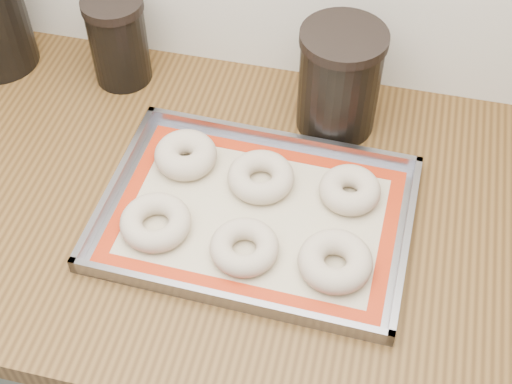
% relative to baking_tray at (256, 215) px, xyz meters
% --- Properties ---
extents(cabinet, '(3.00, 0.65, 0.86)m').
position_rel_baking_tray_xyz_m(cabinet, '(-0.17, 0.02, -0.48)').
color(cabinet, slate).
rests_on(cabinet, floor).
extents(countertop, '(3.06, 0.68, 0.04)m').
position_rel_baking_tray_xyz_m(countertop, '(-0.17, 0.02, -0.03)').
color(countertop, brown).
rests_on(countertop, cabinet).
extents(baking_tray, '(0.47, 0.34, 0.03)m').
position_rel_baking_tray_xyz_m(baking_tray, '(0.00, 0.00, 0.00)').
color(baking_tray, gray).
rests_on(baking_tray, countertop).
extents(baking_mat, '(0.43, 0.30, 0.00)m').
position_rel_baking_tray_xyz_m(baking_mat, '(0.00, 0.00, -0.00)').
color(baking_mat, '#C6B793').
rests_on(baking_mat, baking_tray).
extents(bagel_front_left, '(0.12, 0.12, 0.03)m').
position_rel_baking_tray_xyz_m(bagel_front_left, '(-0.14, -0.06, 0.01)').
color(bagel_front_left, '#BFAD94').
rests_on(bagel_front_left, baking_mat).
extents(bagel_front_mid, '(0.13, 0.13, 0.03)m').
position_rel_baking_tray_xyz_m(bagel_front_mid, '(0.00, -0.07, 0.01)').
color(bagel_front_mid, '#BFAD94').
rests_on(bagel_front_mid, baking_mat).
extents(bagel_front_right, '(0.13, 0.13, 0.04)m').
position_rel_baking_tray_xyz_m(bagel_front_right, '(0.13, -0.07, 0.02)').
color(bagel_front_right, '#BFAD94').
rests_on(bagel_front_right, baking_mat).
extents(bagel_back_left, '(0.12, 0.12, 0.04)m').
position_rel_baking_tray_xyz_m(bagel_back_left, '(-0.13, 0.08, 0.02)').
color(bagel_back_left, '#BFAD94').
rests_on(bagel_back_left, baking_mat).
extents(bagel_back_mid, '(0.13, 0.13, 0.03)m').
position_rel_baking_tray_xyz_m(bagel_back_mid, '(-0.01, 0.06, 0.02)').
color(bagel_back_mid, '#BFAD94').
rests_on(bagel_back_mid, baking_mat).
extents(bagel_back_right, '(0.10, 0.10, 0.04)m').
position_rel_baking_tray_xyz_m(bagel_back_right, '(0.13, 0.07, 0.02)').
color(bagel_back_right, '#BFAD94').
rests_on(bagel_back_right, baking_mat).
extents(canister_mid, '(0.10, 0.10, 0.16)m').
position_rel_baking_tray_xyz_m(canister_mid, '(-0.31, 0.26, 0.07)').
color(canister_mid, black).
rests_on(canister_mid, countertop).
extents(canister_right, '(0.14, 0.14, 0.19)m').
position_rel_baking_tray_xyz_m(canister_right, '(0.08, 0.23, 0.09)').
color(canister_right, black).
rests_on(canister_right, countertop).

